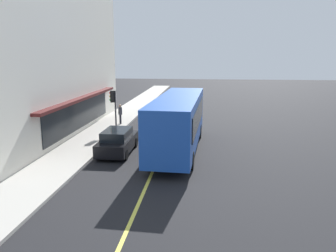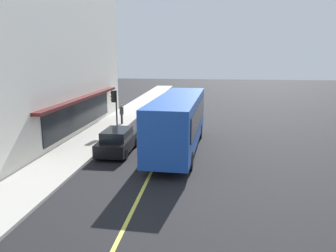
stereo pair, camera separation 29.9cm
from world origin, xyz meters
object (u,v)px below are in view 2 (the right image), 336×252
bus (178,120)px  traffic_light (114,101)px  car_black (118,141)px  pedestrian_mid_block (122,112)px

bus → traffic_light: bus is taller
car_black → traffic_light: bearing=17.3°
car_black → pedestrian_mid_block: bearing=12.8°
traffic_light → pedestrian_mid_block: 3.15m
bus → car_black: bearing=104.6°
traffic_light → car_black: traffic_light is taller
bus → car_black: (-0.98, 3.75, -1.24)m
traffic_light → car_black: 5.77m
car_black → pedestrian_mid_block: (8.06, 1.83, 0.43)m
bus → traffic_light: 6.88m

